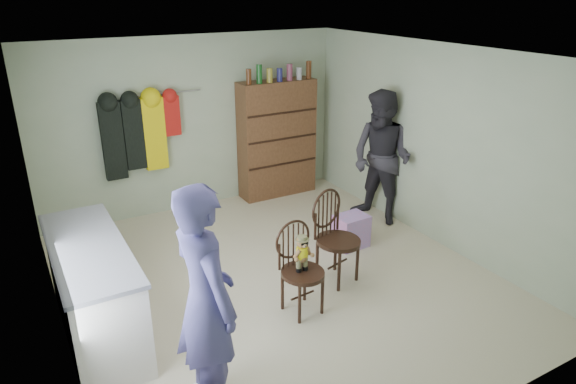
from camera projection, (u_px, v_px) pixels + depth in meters
ground_plane at (278, 279)px, 5.86m from camera, size 5.00×5.00×0.00m
room_walls at (254, 134)px, 5.70m from camera, size 5.00×5.00×5.00m
counter at (94, 290)px, 4.79m from camera, size 0.64×1.86×0.94m
chair_front at (300, 262)px, 5.11m from camera, size 0.47×0.47×0.96m
chair_far at (334, 233)px, 5.67m from camera, size 0.57×0.57×1.06m
striped_bag at (351, 231)px, 6.52m from camera, size 0.42×0.33×0.42m
person_left at (206, 301)px, 3.80m from camera, size 0.52×0.73×1.88m
person_right at (382, 158)px, 6.99m from camera, size 0.92×1.06×1.85m
dresser at (277, 138)px, 7.94m from camera, size 1.20×0.39×2.07m
coat_rack at (139, 134)px, 6.93m from camera, size 1.42×0.12×1.09m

